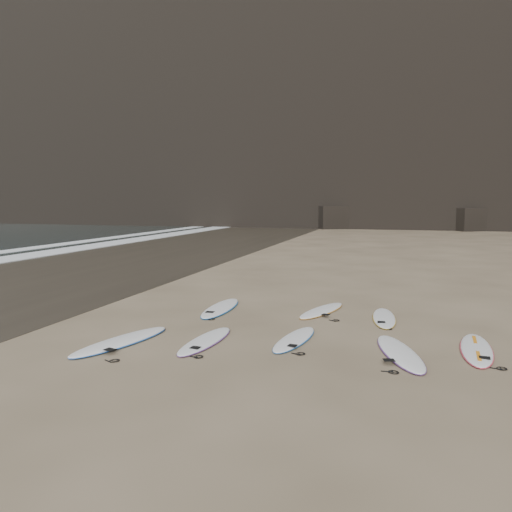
{
  "coord_description": "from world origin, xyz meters",
  "views": [
    {
      "loc": [
        1.3,
        -10.64,
        3.1
      ],
      "look_at": [
        -2.65,
        3.13,
        1.5
      ],
      "focal_mm": 35.0,
      "sensor_mm": 36.0,
      "label": 1
    }
  ],
  "objects_px": {
    "surfboard_0": "(121,341)",
    "surfboard_7": "(384,318)",
    "surfboard_4": "(476,349)",
    "surfboard_6": "(322,310)",
    "surfboard_2": "(295,339)",
    "surfboard_1": "(205,340)",
    "surfboard_3": "(400,352)",
    "surfboard_5": "(221,308)"
  },
  "relations": [
    {
      "from": "surfboard_2",
      "to": "surfboard_7",
      "type": "xyz_separation_m",
      "value": [
        1.85,
        2.62,
        0.0
      ]
    },
    {
      "from": "surfboard_4",
      "to": "surfboard_6",
      "type": "relative_size",
      "value": 1.03
    },
    {
      "from": "surfboard_2",
      "to": "surfboard_5",
      "type": "bearing_deg",
      "value": 144.05
    },
    {
      "from": "surfboard_4",
      "to": "surfboard_5",
      "type": "xyz_separation_m",
      "value": [
        -6.46,
        2.28,
        0.0
      ]
    },
    {
      "from": "surfboard_0",
      "to": "surfboard_7",
      "type": "bearing_deg",
      "value": 49.7
    },
    {
      "from": "surfboard_0",
      "to": "surfboard_4",
      "type": "relative_size",
      "value": 1.12
    },
    {
      "from": "surfboard_2",
      "to": "surfboard_7",
      "type": "relative_size",
      "value": 0.97
    },
    {
      "from": "surfboard_2",
      "to": "surfboard_3",
      "type": "xyz_separation_m",
      "value": [
        2.25,
        -0.41,
        0.01
      ]
    },
    {
      "from": "surfboard_2",
      "to": "surfboard_3",
      "type": "distance_m",
      "value": 2.29
    },
    {
      "from": "surfboard_0",
      "to": "surfboard_2",
      "type": "xyz_separation_m",
      "value": [
        3.6,
        1.23,
        -0.01
      ]
    },
    {
      "from": "surfboard_4",
      "to": "surfboard_5",
      "type": "distance_m",
      "value": 6.85
    },
    {
      "from": "surfboard_0",
      "to": "surfboard_5",
      "type": "relative_size",
      "value": 1.02
    },
    {
      "from": "surfboard_0",
      "to": "surfboard_2",
      "type": "height_order",
      "value": "surfboard_0"
    },
    {
      "from": "surfboard_1",
      "to": "surfboard_7",
      "type": "xyz_separation_m",
      "value": [
        3.71,
        3.3,
        -0.0
      ]
    },
    {
      "from": "surfboard_4",
      "to": "surfboard_0",
      "type": "bearing_deg",
      "value": -164.3
    },
    {
      "from": "surfboard_1",
      "to": "surfboard_4",
      "type": "bearing_deg",
      "value": 13.06
    },
    {
      "from": "surfboard_1",
      "to": "surfboard_0",
      "type": "bearing_deg",
      "value": -158.74
    },
    {
      "from": "surfboard_2",
      "to": "surfboard_4",
      "type": "distance_m",
      "value": 3.78
    },
    {
      "from": "surfboard_3",
      "to": "surfboard_2",
      "type": "bearing_deg",
      "value": 153.49
    },
    {
      "from": "surfboard_3",
      "to": "surfboard_7",
      "type": "xyz_separation_m",
      "value": [
        -0.4,
        3.03,
        -0.0
      ]
    },
    {
      "from": "surfboard_7",
      "to": "surfboard_1",
      "type": "bearing_deg",
      "value": -142.55
    },
    {
      "from": "surfboard_3",
      "to": "surfboard_5",
      "type": "bearing_deg",
      "value": 132.77
    },
    {
      "from": "surfboard_4",
      "to": "surfboard_5",
      "type": "height_order",
      "value": "surfboard_5"
    },
    {
      "from": "surfboard_0",
      "to": "surfboard_6",
      "type": "distance_m",
      "value": 5.69
    },
    {
      "from": "surfboard_7",
      "to": "surfboard_5",
      "type": "bearing_deg",
      "value": 176.74
    },
    {
      "from": "surfboard_1",
      "to": "surfboard_6",
      "type": "distance_m",
      "value": 4.22
    },
    {
      "from": "surfboard_3",
      "to": "surfboard_6",
      "type": "bearing_deg",
      "value": 105.06
    },
    {
      "from": "surfboard_5",
      "to": "surfboard_4",
      "type": "bearing_deg",
      "value": -21.42
    },
    {
      "from": "surfboard_3",
      "to": "surfboard_6",
      "type": "xyz_separation_m",
      "value": [
        -2.1,
        3.45,
        -0.0
      ]
    },
    {
      "from": "surfboard_7",
      "to": "surfboard_4",
      "type": "bearing_deg",
      "value": -54.91
    },
    {
      "from": "surfboard_2",
      "to": "surfboard_5",
      "type": "xyz_separation_m",
      "value": [
        -2.68,
        2.55,
        0.01
      ]
    },
    {
      "from": "surfboard_0",
      "to": "surfboard_6",
      "type": "xyz_separation_m",
      "value": [
        3.76,
        4.27,
        -0.01
      ]
    },
    {
      "from": "surfboard_6",
      "to": "surfboard_7",
      "type": "xyz_separation_m",
      "value": [
        1.7,
        -0.42,
        -0.0
      ]
    },
    {
      "from": "surfboard_0",
      "to": "surfboard_4",
      "type": "distance_m",
      "value": 7.53
    },
    {
      "from": "surfboard_0",
      "to": "surfboard_7",
      "type": "height_order",
      "value": "surfboard_0"
    },
    {
      "from": "surfboard_0",
      "to": "surfboard_1",
      "type": "bearing_deg",
      "value": 32.21
    },
    {
      "from": "surfboard_1",
      "to": "surfboard_3",
      "type": "height_order",
      "value": "surfboard_3"
    },
    {
      "from": "surfboard_6",
      "to": "surfboard_2",
      "type": "bearing_deg",
      "value": -75.62
    },
    {
      "from": "surfboard_3",
      "to": "surfboard_7",
      "type": "height_order",
      "value": "surfboard_3"
    },
    {
      "from": "surfboard_2",
      "to": "surfboard_6",
      "type": "bearing_deg",
      "value": 94.78
    },
    {
      "from": "surfboard_5",
      "to": "surfboard_7",
      "type": "distance_m",
      "value": 4.54
    },
    {
      "from": "surfboard_5",
      "to": "surfboard_7",
      "type": "relative_size",
      "value": 1.17
    }
  ]
}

